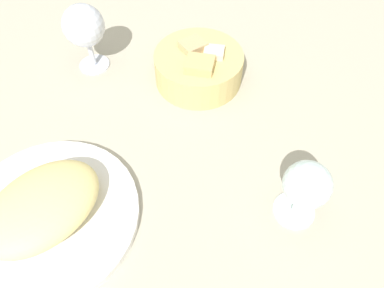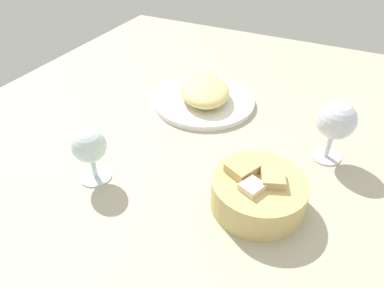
{
  "view_description": "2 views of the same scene",
  "coord_description": "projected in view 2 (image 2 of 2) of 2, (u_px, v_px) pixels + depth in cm",
  "views": [
    {
      "loc": [
        2.26,
        -40.39,
        49.61
      ],
      "look_at": [
        10.12,
        -7.88,
        4.29
      ],
      "focal_mm": 33.0,
      "sensor_mm": 36.0,
      "label": 1
    },
    {
      "loc": [
        61.17,
        19.6,
        48.42
      ],
      "look_at": [
        8.34,
        -6.31,
        3.26
      ],
      "focal_mm": 32.56,
      "sensor_mm": 36.0,
      "label": 2
    }
  ],
  "objects": [
    {
      "name": "omelette",
      "position": [
        204.0,
        90.0,
        0.92
      ],
      "size": [
        21.97,
        20.44,
        5.08
      ],
      "primitive_type": "ellipsoid",
      "rotation": [
        0.0,
        0.0,
        0.56
      ],
      "color": "#E7D285",
      "rests_on": "plate"
    },
    {
      "name": "lettuce_garnish",
      "position": [
        203.0,
        84.0,
        0.98
      ],
      "size": [
        4.03,
        4.03,
        1.08
      ],
      "primitive_type": "cone",
      "color": "#4A7E38",
      "rests_on": "plate"
    },
    {
      "name": "plate",
      "position": [
        204.0,
        101.0,
        0.94
      ],
      "size": [
        27.07,
        27.07,
        1.4
      ],
      "primitive_type": "cylinder",
      "color": "white",
      "rests_on": "ground_plane"
    },
    {
      "name": "wine_glass_far",
      "position": [
        336.0,
        122.0,
        0.7
      ],
      "size": [
        7.98,
        7.98,
        13.6
      ],
      "color": "silver",
      "rests_on": "ground_plane"
    },
    {
      "name": "bread_basket",
      "position": [
        258.0,
        192.0,
        0.63
      ],
      "size": [
        17.13,
        17.13,
        7.9
      ],
      "color": "#D0B871",
      "rests_on": "ground_plane"
    },
    {
      "name": "ground_plane",
      "position": [
        232.0,
        146.0,
        0.81
      ],
      "size": [
        140.0,
        140.0,
        2.0
      ],
      "primitive_type": "cube",
      "color": "#B1A995"
    },
    {
      "name": "wine_glass_near",
      "position": [
        90.0,
        148.0,
        0.66
      ],
      "size": [
        6.72,
        6.72,
        11.44
      ],
      "color": "silver",
      "rests_on": "ground_plane"
    }
  ]
}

